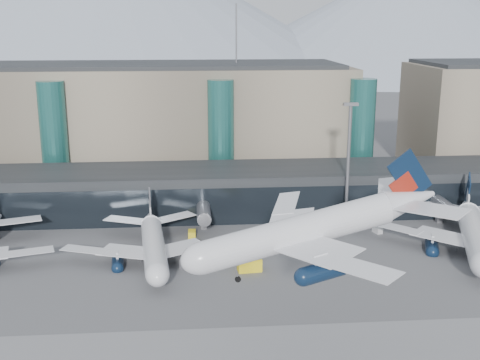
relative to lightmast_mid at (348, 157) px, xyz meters
name	(u,v)px	position (x,y,z in m)	size (l,w,h in m)	color
ground	(212,347)	(-30.00, -48.00, -14.42)	(900.00, 900.00, 0.00)	#515154
concourse	(202,191)	(-30.02, 9.73, -9.45)	(170.00, 27.00, 10.00)	black
terminal_main	(105,123)	(-55.00, 42.00, 1.03)	(130.00, 30.00, 31.00)	gray
teal_towers	(139,139)	(-44.99, 26.01, -0.41)	(116.40, 19.40, 46.00)	#23635F
mountain_ridge	(215,16)	(-14.03, 332.00, 31.33)	(910.00, 400.00, 110.00)	gray
lightmast_mid	(348,157)	(0.00, 0.00, 0.00)	(3.00, 1.20, 25.60)	slate
hero_jet	(323,219)	(-17.04, -53.16, 4.69)	(32.98, 32.61, 10.65)	silver
jet_parked_mid	(153,235)	(-39.44, -15.62, -10.25)	(34.06, 33.76, 11.02)	silver
jet_parked_right	(474,223)	(20.40, -15.49, -9.62)	(37.13, 39.48, 12.69)	silver
veh_b	(192,234)	(-32.45, -5.93, -13.74)	(2.36, 1.45, 1.36)	yellow
veh_c	(190,264)	(-32.85, -21.95, -13.53)	(3.21, 1.70, 1.78)	#4B4B50
veh_d	(349,223)	(0.19, -2.31, -13.63)	(2.75, 1.47, 1.57)	silver
veh_g	(377,230)	(4.99, -6.30, -13.80)	(2.13, 1.24, 1.24)	silver
veh_h	(250,265)	(-22.67, -23.41, -13.30)	(4.06, 2.14, 2.24)	yellow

